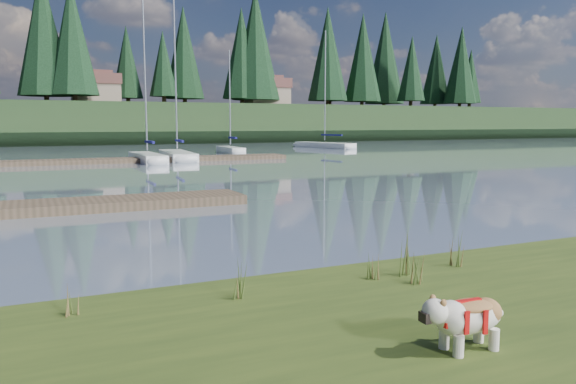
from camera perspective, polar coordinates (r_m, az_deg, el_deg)
name	(u,v)px	position (r m, az deg, el deg)	size (l,w,h in m)	color
ground	(72,164)	(39.58, -21.07, 2.67)	(200.00, 200.00, 0.00)	gray
ridge	(48,124)	(82.44, -23.16, 6.35)	(200.00, 20.00, 5.00)	#1C3017
bulldog	(468,315)	(6.24, 17.78, -11.82)	(1.00, 0.45, 0.60)	silver
dock_far	(104,161)	(39.74, -18.20, 3.02)	(26.00, 2.20, 0.30)	#4C3D2C
sailboat_bg_2	(146,156)	(40.98, -14.28, 3.52)	(1.56, 7.41, 11.16)	silver
sailboat_bg_3	(176,154)	(43.38, -11.34, 3.78)	(2.43, 8.87, 12.78)	silver
sailboat_bg_4	(229,149)	(50.65, -6.03, 4.34)	(1.46, 6.08, 9.11)	silver
sailboat_bg_5	(320,145)	(61.66, 3.24, 4.83)	(4.01, 8.96, 12.50)	silver
weed_0	(241,281)	(7.68, -4.78, -8.97)	(0.17, 0.14, 0.57)	#475B23
weed_1	(372,268)	(8.65, 8.54, -7.61)	(0.17, 0.14, 0.43)	#475B23
weed_2	(404,255)	(8.87, 11.67, -6.32)	(0.17, 0.14, 0.78)	#475B23
weed_3	(69,300)	(7.52, -21.34, -10.19)	(0.17, 0.14, 0.45)	#475B23
weed_4	(418,269)	(8.52, 13.05, -7.68)	(0.17, 0.14, 0.52)	#475B23
weed_5	(457,250)	(9.71, 16.77, -5.69)	(0.17, 0.14, 0.63)	#475B23
mud_lip	(223,300)	(8.62, -6.61, -10.81)	(60.00, 0.50, 0.14)	#33281C
conifer_4	(72,38)	(76.32, -21.07, 14.42)	(6.16, 6.16, 15.10)	#382619
conifer_5	(163,64)	(81.72, -12.57, 12.60)	(3.96, 3.96, 10.35)	#382619
conifer_6	(255,44)	(83.97, -3.32, 14.78)	(7.04, 7.04, 17.00)	#382619
conifer_7	(330,63)	(92.40, 4.30, 12.93)	(5.28, 5.28, 13.20)	#382619
conifer_8	(412,68)	(96.04, 12.44, 12.16)	(4.62, 4.62, 11.77)	#382619
conifer_9	(461,65)	(106.69, 17.17, 12.22)	(5.94, 5.94, 14.62)	#382619
house_1	(95,88)	(80.99, -18.98, 9.95)	(6.30, 5.30, 4.65)	gray
house_2	(266,92)	(85.01, -2.27, 10.16)	(6.30, 5.30, 4.65)	gray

